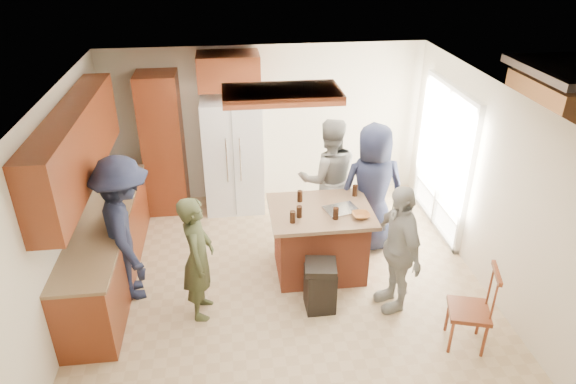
{
  "coord_description": "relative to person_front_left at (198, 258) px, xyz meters",
  "views": [
    {
      "loc": [
        -0.6,
        -5.25,
        4.11
      ],
      "look_at": [
        0.09,
        0.32,
        1.15
      ],
      "focal_mm": 32.0,
      "sensor_mm": 36.0,
      "label": 1
    }
  ],
  "objects": [
    {
      "name": "room_shell",
      "position": [
        5.4,
        2.05,
        0.1
      ],
      "size": [
        8.0,
        5.2,
        5.0
      ],
      "color": "tan",
      "rests_on": "ground"
    },
    {
      "name": "person_front_left",
      "position": [
        0.0,
        0.0,
        0.0
      ],
      "size": [
        0.45,
        0.59,
        1.53
      ],
      "primitive_type": "imported",
      "rotation": [
        0.0,
        0.0,
        1.49
      ],
      "color": "#353B22",
      "rests_on": "ground"
    },
    {
      "name": "person_behind_left",
      "position": [
        1.79,
        1.53,
        0.13
      ],
      "size": [
        0.88,
        0.55,
        1.79
      ],
      "primitive_type": "imported",
      "rotation": [
        0.0,
        0.0,
        3.16
      ],
      "color": "gray",
      "rests_on": "ground"
    },
    {
      "name": "person_behind_right",
      "position": [
        2.31,
        1.13,
        0.15
      ],
      "size": [
        0.9,
        0.59,
        1.83
      ],
      "primitive_type": "imported",
      "rotation": [
        0.0,
        0.0,
        3.15
      ],
      "color": "#1B1F36",
      "rests_on": "ground"
    },
    {
      "name": "person_side_right",
      "position": [
        2.27,
        -0.14,
        0.03
      ],
      "size": [
        0.61,
        1.0,
        1.6
      ],
      "primitive_type": "imported",
      "rotation": [
        0.0,
        0.0,
        -1.42
      ],
      "color": "#97968F",
      "rests_on": "ground"
    },
    {
      "name": "person_counter",
      "position": [
        -0.84,
        0.46,
        0.15
      ],
      "size": [
        0.88,
        1.3,
        1.84
      ],
      "primitive_type": "imported",
      "rotation": [
        0.0,
        0.0,
        1.88
      ],
      "color": "#191E33",
      "rests_on": "ground"
    },
    {
      "name": "left_cabinetry",
      "position": [
        -1.22,
        0.81,
        0.19
      ],
      "size": [
        0.64,
        3.0,
        2.3
      ],
      "color": "maroon",
      "rests_on": "ground"
    },
    {
      "name": "back_wall_units",
      "position": [
        -0.31,
        2.61,
        0.61
      ],
      "size": [
        1.8,
        0.6,
        2.45
      ],
      "color": "maroon",
      "rests_on": "ground"
    },
    {
      "name": "refrigerator",
      "position": [
        0.47,
        2.53,
        0.13
      ],
      "size": [
        0.9,
        0.76,
        1.8
      ],
      "color": "white",
      "rests_on": "ground"
    },
    {
      "name": "kitchen_island",
      "position": [
        1.51,
        0.63,
        -0.29
      ],
      "size": [
        1.28,
        1.03,
        0.93
      ],
      "color": "#974127",
      "rests_on": "ground"
    },
    {
      "name": "island_items",
      "position": [
        1.69,
        0.53,
        0.21
      ],
      "size": [
        0.98,
        0.7,
        0.15
      ],
      "color": "silver",
      "rests_on": "kitchen_island"
    },
    {
      "name": "trash_bin",
      "position": [
        1.39,
        -0.1,
        -0.45
      ],
      "size": [
        0.41,
        0.41,
        0.63
      ],
      "color": "black",
      "rests_on": "ground"
    },
    {
      "name": "spindle_chair",
      "position": [
        2.87,
        -0.89,
        -0.31
      ],
      "size": [
        0.52,
        0.52,
        0.99
      ],
      "color": "maroon",
      "rests_on": "ground"
    }
  ]
}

